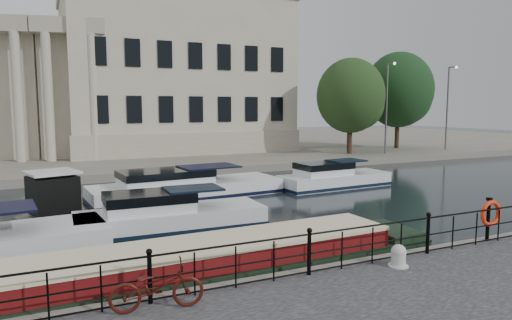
{
  "coord_description": "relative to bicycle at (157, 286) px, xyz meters",
  "views": [
    {
      "loc": [
        -5.91,
        -11.77,
        4.79
      ],
      "look_at": [
        0.5,
        2.0,
        3.0
      ],
      "focal_mm": 32.0,
      "sensor_mm": 36.0,
      "label": 1
    }
  ],
  "objects": [
    {
      "name": "civic_building",
      "position": [
        2.94,
        37.34,
        5.97
      ],
      "size": [
        53.55,
        31.84,
        16.85
      ],
      "color": "#ADA38C",
      "rests_on": "far_bank"
    },
    {
      "name": "railing",
      "position": [
        3.94,
        0.39,
        0.14
      ],
      "size": [
        24.14,
        0.14,
        1.22
      ],
      "color": "black",
      "rests_on": "near_quay"
    },
    {
      "name": "narrowboat",
      "position": [
        0.61,
        2.05,
        -0.7
      ],
      "size": [
        16.72,
        2.75,
        1.61
      ],
      "rotation": [
        0.0,
        0.0,
        0.03
      ],
      "color": "black",
      "rests_on": "ground_plane"
    },
    {
      "name": "bicycle",
      "position": [
        0.0,
        0.0,
        0.0
      ],
      "size": [
        2.03,
        0.96,
        1.03
      ],
      "primitive_type": "imported",
      "rotation": [
        0.0,
        0.0,
        1.42
      ],
      "color": "#3E100B",
      "rests_on": "near_quay"
    },
    {
      "name": "harbour_hut",
      "position": [
        -1.76,
        11.58,
        -0.11
      ],
      "size": [
        3.11,
        2.82,
        2.16
      ],
      "rotation": [
        0.0,
        0.0,
        0.29
      ],
      "color": "#6B665B",
      "rests_on": "ground_plane"
    },
    {
      "name": "cabin_cruisers",
      "position": [
        2.84,
        10.73,
        -0.7
      ],
      "size": [
        26.94,
        10.78,
        1.99
      ],
      "color": "white",
      "rests_on": "ground_plane"
    },
    {
      "name": "mooring_bollard",
      "position": [
        6.42,
        -0.1,
        -0.23
      ],
      "size": [
        0.53,
        0.53,
        0.6
      ],
      "color": "#BBBCB7",
      "rests_on": "near_quay"
    },
    {
      "name": "life_ring_post",
      "position": [
        10.63,
        0.47,
        0.36
      ],
      "size": [
        0.85,
        0.21,
        1.39
      ],
      "color": "black",
      "rests_on": "near_quay"
    },
    {
      "name": "trees",
      "position": [
        27.31,
        26.35,
        4.66
      ],
      "size": [
        14.14,
        9.21,
        9.71
      ],
      "color": "black",
      "rests_on": "far_bank"
    },
    {
      "name": "ground_plane",
      "position": [
        3.94,
        2.64,
        -1.06
      ],
      "size": [
        160.0,
        160.0,
        0.0
      ],
      "primitive_type": "plane",
      "color": "black",
      "rests_on": "ground"
    },
    {
      "name": "lamp_posts",
      "position": [
        29.94,
        23.33,
        3.74
      ],
      "size": [
        8.24,
        1.55,
        8.07
      ],
      "color": "#59595B",
      "rests_on": "far_bank"
    },
    {
      "name": "far_bank",
      "position": [
        3.94,
        41.64,
        -0.79
      ],
      "size": [
        120.0,
        42.0,
        0.55
      ],
      "primitive_type": "cube",
      "color": "#6B665B",
      "rests_on": "ground_plane"
    }
  ]
}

